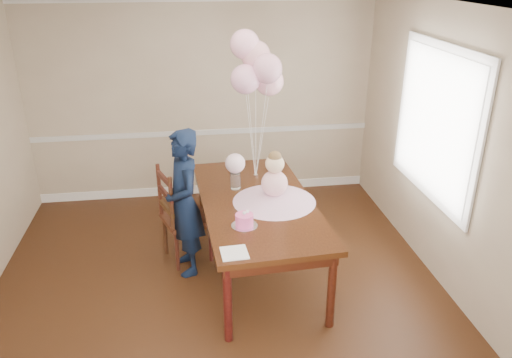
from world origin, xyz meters
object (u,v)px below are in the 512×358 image
Objects in this scene: dining_table_top at (257,203)px; woman at (184,203)px; dining_chair_seat at (186,219)px; birthday_cake at (244,220)px.

woman reaches higher than dining_table_top.
dining_chair_seat is 0.38m from woman.
dining_table_top is 4.69× the size of dining_chair_seat.
dining_table_top is 0.86m from dining_chair_seat.
birthday_cake is at bearing 26.52° from woman.
birthday_cake reaches higher than dining_chair_seat.
dining_table_top is 0.55m from birthday_cake.
dining_table_top is at bearing -46.31° from dining_chair_seat.
dining_table_top is 0.74m from woman.
woman is at bearing -112.26° from dining_chair_seat.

